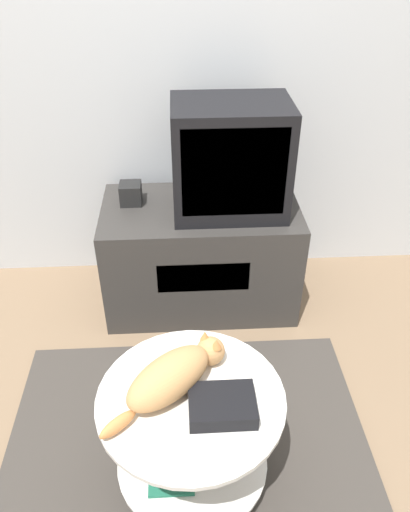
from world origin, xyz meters
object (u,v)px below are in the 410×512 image
Objects in this scene: speaker at (131,193)px; cat at (173,375)px; tv at (230,159)px; dvd_box at (222,405)px.

cat is at bearing -79.63° from speaker.
speaker is 0.26× the size of cat.
speaker is at bearing 170.16° from tv.
tv is at bearing 83.58° from dvd_box.
tv is at bearing -9.84° from speaker.
dvd_box is at bearing -96.42° from tv.
tv is 2.52× the size of dvd_box.
tv reaches higher than speaker.
dvd_box is (0.37, -1.25, -0.12)m from speaker.
speaker reaches higher than cat.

